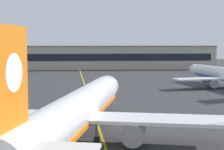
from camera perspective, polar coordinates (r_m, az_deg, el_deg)
taxiway_centreline at (r=55.72m, az=-3.09°, el=-5.72°), size 10.26×179.74×0.01m
airliner_foreground at (r=37.43m, az=-5.93°, el=-5.91°), size 32.29×41.16×11.65m
safety_cone_by_nose_gear at (r=52.85m, az=-4.55°, el=-6.05°), size 0.44×0.44×0.55m
terminal_building at (r=144.09m, az=-6.19°, el=2.87°), size 114.45×12.40×9.45m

